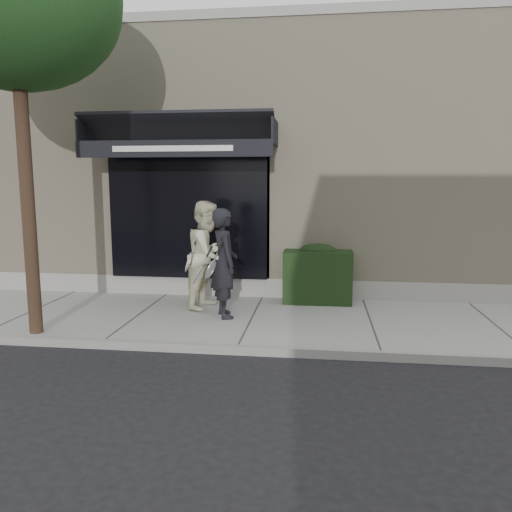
# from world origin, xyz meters

# --- Properties ---
(ground) EXTENTS (80.00, 80.00, 0.00)m
(ground) POSITION_xyz_m (0.00, 0.00, 0.00)
(ground) COLOR black
(ground) RESTS_ON ground
(sidewalk) EXTENTS (20.00, 3.00, 0.12)m
(sidewalk) POSITION_xyz_m (0.00, 0.00, 0.06)
(sidewalk) COLOR gray
(sidewalk) RESTS_ON ground
(curb) EXTENTS (20.00, 0.10, 0.14)m
(curb) POSITION_xyz_m (0.00, -1.55, 0.07)
(curb) COLOR gray
(curb) RESTS_ON ground
(building_facade) EXTENTS (14.30, 8.04, 5.64)m
(building_facade) POSITION_xyz_m (-0.01, 4.96, 2.74)
(building_facade) COLOR beige
(building_facade) RESTS_ON ground
(hedge) EXTENTS (1.30, 0.70, 1.14)m
(hedge) POSITION_xyz_m (1.10, 1.25, 0.66)
(hedge) COLOR black
(hedge) RESTS_ON sidewalk
(pedestrian_front) EXTENTS (0.80, 0.97, 1.87)m
(pedestrian_front) POSITION_xyz_m (-0.48, -0.02, 1.06)
(pedestrian_front) COLOR black
(pedestrian_front) RESTS_ON sidewalk
(pedestrian_back) EXTENTS (0.92, 1.08, 1.97)m
(pedestrian_back) POSITION_xyz_m (-0.90, 0.57, 1.10)
(pedestrian_back) COLOR beige
(pedestrian_back) RESTS_ON sidewalk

